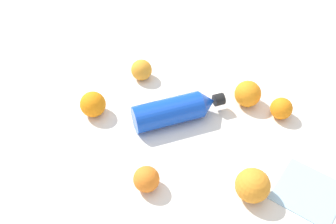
% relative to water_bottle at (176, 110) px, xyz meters
% --- Properties ---
extents(ground_plane, '(2.40, 2.40, 0.00)m').
position_rel_water_bottle_xyz_m(ground_plane, '(0.06, -0.07, -0.04)').
color(ground_plane, silver).
extents(water_bottle, '(0.18, 0.25, 0.07)m').
position_rel_water_bottle_xyz_m(water_bottle, '(0.00, 0.00, 0.00)').
color(water_bottle, blue).
rests_on(water_bottle, ground_plane).
extents(orange_0, '(0.08, 0.08, 0.08)m').
position_rel_water_bottle_xyz_m(orange_0, '(0.20, 0.22, 0.00)').
color(orange_0, orange).
rests_on(orange_0, ground_plane).
extents(orange_1, '(0.07, 0.07, 0.07)m').
position_rel_water_bottle_xyz_m(orange_1, '(0.03, -0.23, -0.00)').
color(orange_1, orange).
rests_on(orange_1, ground_plane).
extents(orange_2, '(0.06, 0.06, 0.06)m').
position_rel_water_bottle_xyz_m(orange_2, '(0.23, -0.02, -0.01)').
color(orange_2, orange).
rests_on(orange_2, ground_plane).
extents(orange_3, '(0.06, 0.06, 0.06)m').
position_rel_water_bottle_xyz_m(orange_3, '(-0.08, 0.28, -0.01)').
color(orange_3, orange).
rests_on(orange_3, ground_plane).
extents(orange_4, '(0.06, 0.06, 0.06)m').
position_rel_water_bottle_xyz_m(orange_4, '(-0.15, -0.14, -0.01)').
color(orange_4, orange).
rests_on(orange_4, ground_plane).
extents(orange_5, '(0.07, 0.07, 0.07)m').
position_rel_water_bottle_xyz_m(orange_5, '(-0.11, 0.18, 0.00)').
color(orange_5, orange).
rests_on(orange_5, ground_plane).
extents(folded_napkin, '(0.18, 0.19, 0.01)m').
position_rel_water_bottle_xyz_m(folded_napkin, '(0.16, 0.35, -0.03)').
color(folded_napkin, '#99BFD8').
rests_on(folded_napkin, ground_plane).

